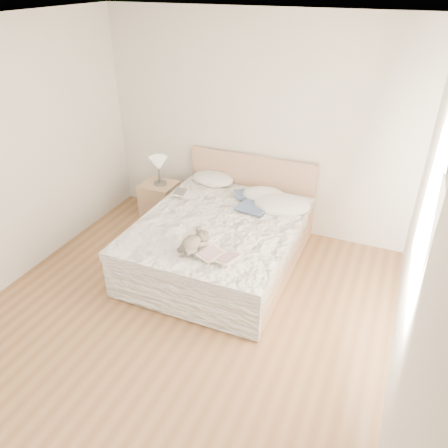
{
  "coord_description": "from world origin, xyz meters",
  "views": [
    {
      "loc": [
        1.72,
        -2.76,
        3.04
      ],
      "look_at": [
        0.09,
        1.05,
        0.62
      ],
      "focal_mm": 35.0,
      "sensor_mm": 36.0,
      "label": 1
    }
  ],
  "objects_px": {
    "bed": "(222,240)",
    "nightstand": "(160,202)",
    "childrens_book": "(219,256)",
    "teddy_bear": "(191,248)",
    "photo_book": "(186,194)",
    "table_lamp": "(159,165)"
  },
  "relations": [
    {
      "from": "bed",
      "to": "photo_book",
      "type": "distance_m",
      "value": 0.78
    },
    {
      "from": "bed",
      "to": "childrens_book",
      "type": "xyz_separation_m",
      "value": [
        0.3,
        -0.75,
        0.32
      ]
    },
    {
      "from": "childrens_book",
      "to": "teddy_bear",
      "type": "distance_m",
      "value": 0.3
    },
    {
      "from": "childrens_book",
      "to": "teddy_bear",
      "type": "relative_size",
      "value": 1.19
    },
    {
      "from": "childrens_book",
      "to": "teddy_bear",
      "type": "bearing_deg",
      "value": -160.18
    },
    {
      "from": "bed",
      "to": "childrens_book",
      "type": "bearing_deg",
      "value": -68.13
    },
    {
      "from": "table_lamp",
      "to": "childrens_book",
      "type": "height_order",
      "value": "table_lamp"
    },
    {
      "from": "photo_book",
      "to": "childrens_book",
      "type": "distance_m",
      "value": 1.43
    },
    {
      "from": "nightstand",
      "to": "childrens_book",
      "type": "bearing_deg",
      "value": -42.16
    },
    {
      "from": "photo_book",
      "to": "bed",
      "type": "bearing_deg",
      "value": -41.0
    },
    {
      "from": "childrens_book",
      "to": "table_lamp",
      "type": "bearing_deg",
      "value": 155.33
    },
    {
      "from": "table_lamp",
      "to": "teddy_bear",
      "type": "distance_m",
      "value": 1.79
    },
    {
      "from": "photo_book",
      "to": "teddy_bear",
      "type": "distance_m",
      "value": 1.26
    },
    {
      "from": "photo_book",
      "to": "childrens_book",
      "type": "height_order",
      "value": "photo_book"
    },
    {
      "from": "nightstand",
      "to": "childrens_book",
      "type": "distance_m",
      "value": 2.02
    },
    {
      "from": "table_lamp",
      "to": "photo_book",
      "type": "relative_size",
      "value": 1.07
    },
    {
      "from": "nightstand",
      "to": "teddy_bear",
      "type": "height_order",
      "value": "teddy_bear"
    },
    {
      "from": "table_lamp",
      "to": "childrens_book",
      "type": "bearing_deg",
      "value": -42.8
    },
    {
      "from": "nightstand",
      "to": "table_lamp",
      "type": "bearing_deg",
      "value": 24.22
    },
    {
      "from": "photo_book",
      "to": "childrens_book",
      "type": "xyz_separation_m",
      "value": [
        0.92,
        -1.09,
        0.0
      ]
    },
    {
      "from": "bed",
      "to": "nightstand",
      "type": "distance_m",
      "value": 1.32
    },
    {
      "from": "bed",
      "to": "photo_book",
      "type": "xyz_separation_m",
      "value": [
        -0.62,
        0.34,
        0.32
      ]
    }
  ]
}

